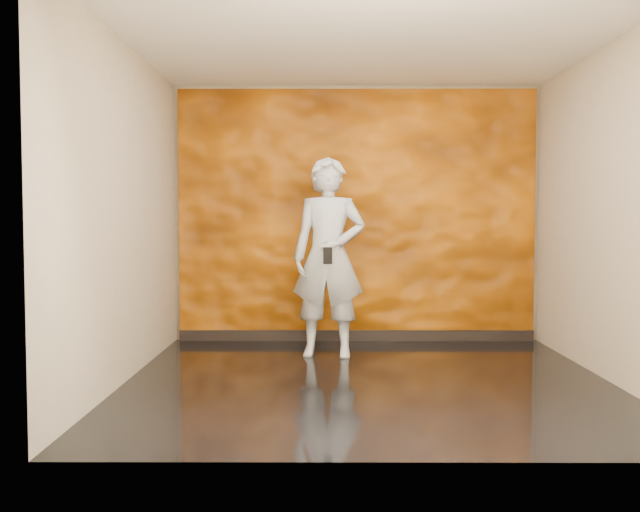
% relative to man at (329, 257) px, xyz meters
% --- Properties ---
extents(room, '(4.02, 4.02, 2.81)m').
position_rel_man_xyz_m(room, '(0.31, -1.07, 0.43)').
color(room, black).
rests_on(room, ground).
extents(feature_wall, '(3.90, 0.06, 2.75)m').
position_rel_man_xyz_m(feature_wall, '(0.31, 0.89, 0.41)').
color(feature_wall, orange).
rests_on(feature_wall, ground).
extents(baseboard, '(3.90, 0.04, 0.12)m').
position_rel_man_xyz_m(baseboard, '(0.31, 0.85, -0.91)').
color(baseboard, black).
rests_on(baseboard, ground).
extents(man, '(0.76, 0.55, 1.94)m').
position_rel_man_xyz_m(man, '(0.00, 0.00, 0.00)').
color(man, '#ABB0BA').
rests_on(man, ground).
extents(phone, '(0.09, 0.04, 0.16)m').
position_rel_man_xyz_m(phone, '(-0.01, -0.28, 0.03)').
color(phone, black).
rests_on(phone, man).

